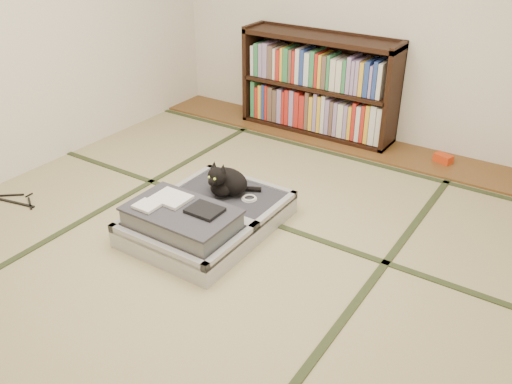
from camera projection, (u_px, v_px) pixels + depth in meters
The scene contains 10 objects.
floor at pixel (221, 244), 3.61m from camera, with size 4.50×4.50×0.00m, color tan.
wood_strip at pixel (348, 142), 5.07m from camera, with size 4.00×0.50×0.02m, color brown.
red_item at pixel (443, 158), 4.65m from camera, with size 0.15×0.09×0.07m, color red.
room_shell at pixel (212, 18), 2.90m from camera, with size 4.50×4.50×4.50m.
tatami_borders at pixel (261, 212), 3.97m from camera, with size 4.00×4.50×0.01m.
bookcase at pixel (318, 87), 5.09m from camera, with size 1.50×0.34×0.97m.
suitcase at pixel (203, 218), 3.69m from camera, with size 0.80×1.07×0.32m.
cat at pixel (226, 181), 3.83m from camera, with size 0.36×0.36×0.29m.
cable_coil at pixel (249, 198), 3.81m from camera, with size 0.11×0.11×0.03m.
hanger at pixel (17, 201), 4.10m from camera, with size 0.39×0.22×0.01m.
Camera 1 is at (1.84, -2.37, 2.05)m, focal length 38.00 mm.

